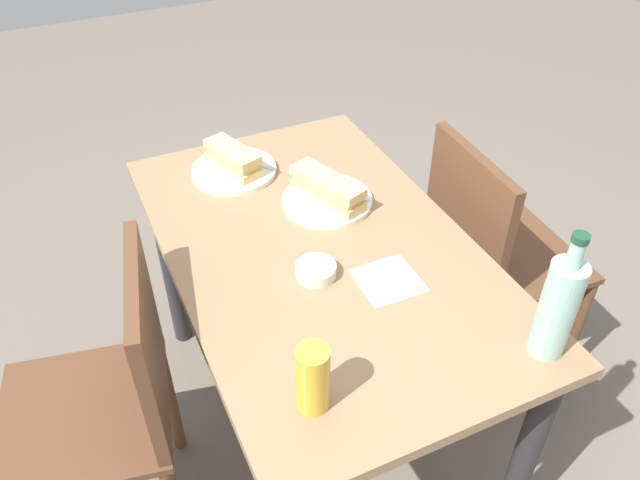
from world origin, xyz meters
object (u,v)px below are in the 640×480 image
at_px(chair_near, 116,398).
at_px(water_bottle, 558,307).
at_px(knife_far, 338,188).
at_px(chair_far, 487,253).
at_px(plate_near, 234,170).
at_px(dining_table, 320,280).
at_px(knife_near, 246,159).
at_px(baguette_sandwich_near, 233,158).
at_px(baguette_sandwich_far, 327,188).
at_px(plate_far, 327,200).
at_px(olive_bowl, 316,270).
at_px(beer_glass, 313,378).

xyz_separation_m(chair_near, water_bottle, (0.44, 0.85, 0.35)).
xyz_separation_m(knife_far, water_bottle, (0.69, 0.14, 0.10)).
distance_m(chair_far, plate_near, 0.80).
distance_m(chair_far, water_bottle, 0.67).
bearing_deg(chair_near, plate_near, 134.88).
bearing_deg(dining_table, chair_near, -83.68).
bearing_deg(knife_near, baguette_sandwich_near, -60.10).
height_order(dining_table, chair_far, chair_far).
bearing_deg(chair_far, knife_near, -125.83).
bearing_deg(dining_table, baguette_sandwich_far, 149.22).
bearing_deg(knife_far, chair_far, 65.93).
distance_m(dining_table, chair_far, 0.57).
bearing_deg(dining_table, knife_far, 143.21).
xyz_separation_m(dining_table, knife_near, (-0.44, -0.04, 0.13)).
height_order(chair_near, water_bottle, water_bottle).
height_order(chair_far, chair_near, same).
bearing_deg(knife_far, plate_far, -57.81).
relative_size(plate_near, knife_near, 1.56).
distance_m(chair_far, olive_bowl, 0.67).
distance_m(plate_far, baguette_sandwich_far, 0.04).
xyz_separation_m(plate_far, water_bottle, (0.66, 0.19, 0.12)).
bearing_deg(chair_far, dining_table, -89.55).
distance_m(chair_far, knife_near, 0.78).
xyz_separation_m(chair_far, baguette_sandwich_near, (-0.41, -0.65, 0.27)).
bearing_deg(plate_far, olive_bowl, -30.46).
height_order(baguette_sandwich_near, plate_far, baguette_sandwich_near).
xyz_separation_m(knife_far, beer_glass, (0.61, -0.35, 0.06)).
distance_m(baguette_sandwich_near, water_bottle, 0.99).
height_order(water_bottle, olive_bowl, water_bottle).
bearing_deg(knife_near, beer_glass, -11.18).
height_order(dining_table, knife_far, knife_far).
distance_m(chair_near, baguette_sandwich_far, 0.75).
xyz_separation_m(chair_near, knife_far, (-0.25, 0.70, 0.24)).
relative_size(knife_far, water_bottle, 0.53).
distance_m(chair_near, knife_near, 0.76).
height_order(knife_near, water_bottle, water_bottle).
relative_size(chair_far, baguette_sandwich_far, 3.68).
relative_size(baguette_sandwich_far, water_bottle, 0.77).
bearing_deg(olive_bowl, baguette_sandwich_far, 149.54).
bearing_deg(olive_bowl, knife_far, 145.36).
xyz_separation_m(dining_table, water_bottle, (0.50, 0.29, 0.24)).
bearing_deg(beer_glass, plate_near, 171.57).
distance_m(plate_far, knife_far, 0.06).
distance_m(dining_table, plate_near, 0.44).
bearing_deg(chair_far, baguette_sandwich_near, -122.16).
height_order(chair_far, baguette_sandwich_near, chair_far).
bearing_deg(water_bottle, dining_table, -150.31).
distance_m(knife_near, beer_glass, 0.88).
bearing_deg(baguette_sandwich_far, chair_near, -71.21).
bearing_deg(knife_near, water_bottle, 19.13).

